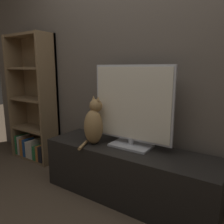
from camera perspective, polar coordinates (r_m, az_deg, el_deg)
wall_back at (r=2.10m, az=8.38°, el=14.58°), size 4.80×0.05×2.60m
tv_stand at (r=2.08m, az=4.04°, el=-15.54°), size 1.59×0.47×0.48m
tv at (r=1.93m, az=5.22°, el=1.21°), size 0.75×0.22×0.73m
cat at (r=2.04m, az=-4.71°, el=-3.18°), size 0.22×0.32×0.45m
bookshelf at (r=2.99m, az=-19.44°, el=0.84°), size 0.65×0.28×1.58m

